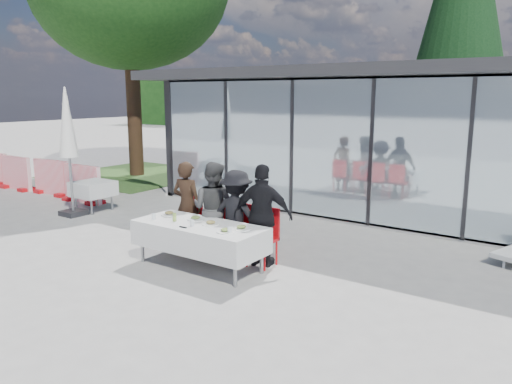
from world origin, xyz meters
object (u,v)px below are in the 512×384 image
(spare_table_left, at_px, (93,189))
(conifer_tree, at_px, (463,1))
(dining_table, at_px, (200,236))
(diner_a, at_px, (187,205))
(diner_chair_c, at_px, (239,229))
(plate_a, at_px, (169,214))
(plate_c, at_px, (211,223))
(diner_chair_b, at_px, (216,224))
(diner_c, at_px, (236,215))
(market_umbrella, at_px, (68,131))
(diner_chair_a, at_px, (190,219))
(juice_bottle, at_px, (175,217))
(plate_b, at_px, (196,218))
(diner_d, at_px, (263,216))
(diner_chair_d, at_px, (265,234))
(diner_b, at_px, (213,209))
(plate_extra, at_px, (226,231))
(plate_d, at_px, (241,228))
(folded_eyeglasses, at_px, (183,227))

(spare_table_left, relative_size, conifer_tree, 0.08)
(dining_table, height_order, diner_a, diner_a)
(diner_a, height_order, diner_chair_c, diner_a)
(plate_a, relative_size, plate_c, 1.00)
(diner_chair_b, height_order, plate_c, diner_chair_b)
(plate_c, bearing_deg, diner_c, 84.64)
(spare_table_left, xyz_separation_m, market_umbrella, (-0.04, -0.57, 1.44))
(diner_chair_c, xyz_separation_m, plate_c, (-0.06, -0.68, 0.24))
(spare_table_left, bearing_deg, diner_chair_a, -12.02)
(dining_table, distance_m, plate_c, 0.31)
(diner_a, xyz_separation_m, plate_c, (1.09, -0.62, -0.05))
(juice_bottle, bearing_deg, plate_c, 15.75)
(plate_b, xyz_separation_m, market_umbrella, (-4.65, 0.84, 1.22))
(diner_chair_b, relative_size, diner_d, 0.57)
(diner_chair_c, relative_size, conifer_tree, 0.09)
(juice_bottle, bearing_deg, dining_table, 13.41)
(diner_chair_a, height_order, diner_c, diner_c)
(diner_chair_c, relative_size, diner_chair_d, 1.00)
(diner_chair_c, bearing_deg, diner_chair_b, 180.00)
(market_umbrella, bearing_deg, dining_table, -11.77)
(diner_b, distance_m, plate_extra, 1.26)
(plate_c, height_order, plate_extra, same)
(dining_table, distance_m, diner_c, 0.77)
(diner_chair_a, relative_size, diner_chair_b, 1.00)
(diner_a, bearing_deg, plate_b, 134.26)
(diner_chair_b, bearing_deg, spare_table_left, 169.61)
(plate_b, height_order, juice_bottle, juice_bottle)
(dining_table, xyz_separation_m, plate_d, (0.76, 0.13, 0.24))
(dining_table, distance_m, spare_table_left, 5.10)
(plate_a, distance_m, folded_eyeglasses, 0.92)
(diner_b, height_order, diner_c, diner_b)
(diner_b, height_order, diner_d, diner_d)
(plate_c, distance_m, plate_extra, 0.53)
(diner_c, bearing_deg, dining_table, 64.95)
(spare_table_left, height_order, market_umbrella, market_umbrella)
(dining_table, xyz_separation_m, diner_chair_a, (-0.90, 0.75, -0.00))
(diner_c, bearing_deg, conifer_tree, -98.13)
(diner_a, bearing_deg, plate_d, 153.30)
(plate_c, bearing_deg, diner_b, 126.31)
(juice_bottle, height_order, folded_eyeglasses, juice_bottle)
(diner_chair_d, bearing_deg, market_umbrella, 177.30)
(diner_chair_c, bearing_deg, diner_a, -177.05)
(diner_chair_c, height_order, plate_c, diner_chair_c)
(plate_a, distance_m, plate_d, 1.61)
(diner_d, distance_m, diner_chair_d, 0.33)
(dining_table, height_order, market_umbrella, market_umbrella)
(plate_a, height_order, spare_table_left, plate_a)
(plate_a, bearing_deg, diner_chair_b, 45.85)
(plate_extra, relative_size, spare_table_left, 0.34)
(diner_d, distance_m, market_umbrella, 5.80)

